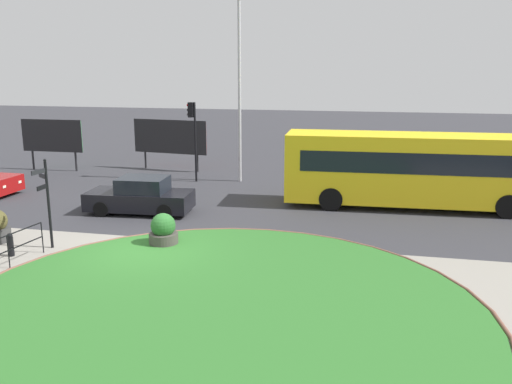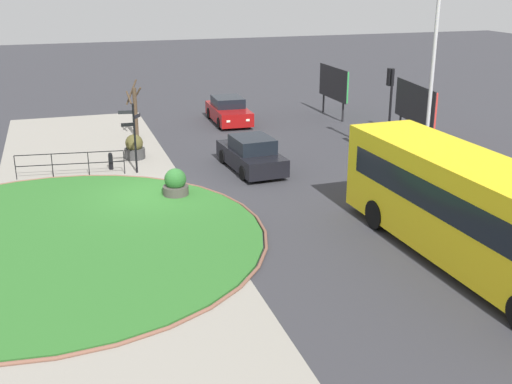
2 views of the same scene
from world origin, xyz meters
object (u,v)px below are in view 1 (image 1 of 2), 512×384
Objects in this scene: bus_yellow at (416,169)px; bollard_foreground at (11,245)px; billboard_left at (170,137)px; planter_near_signpost at (163,231)px; signpost_directional at (47,197)px; billboard_right at (52,137)px; traffic_light_near at (193,124)px; lamppost_tall at (239,85)px; car_far_lane at (141,197)px.

bollard_foreground is at bearing -147.06° from bus_yellow.
bus_yellow is (13.19, 9.25, 1.31)m from bollard_foreground.
bus_yellow reaches higher than billboard_left.
planter_near_signpost is at bearing 25.04° from bollard_foreground.
billboard_left is (-1.15, 14.37, 0.16)m from signpost_directional.
bus_yellow reaches higher than planter_near_signpost.
bollard_foreground is at bearing -63.26° from billboard_right.
traffic_light_near is (1.22, 11.55, 1.27)m from signpost_directional.
bollard_foreground is 16.16m from bus_yellow.
bus_yellow is 2.39× the size of billboard_left.
lamppost_tall is at bearing 154.20° from bus_yellow.
signpost_directional is 0.27× the size of bus_yellow.
lamppost_tall is (3.64, 12.10, 3.29)m from signpost_directional.
traffic_light_near is 1.09× the size of billboard_right.
lamppost_tall reaches higher than bus_yellow.
car_far_lane is at bearing 77.52° from signpost_directional.
bus_yellow is 2.51× the size of car_far_lane.
car_far_lane is 7.01m from traffic_light_near.
billboard_right is (-20.31, 4.62, 0.28)m from bus_yellow.
lamppost_tall is at bearing -18.19° from billboard_left.
billboard_left is 1.22× the size of billboard_right.
lamppost_tall is (2.41, 0.56, 2.02)m from traffic_light_near.
signpost_directional is 3.90× the size of bollard_foreground.
car_far_lane is 8.77m from lamppost_tall.
bollard_foreground is 4.90m from planter_near_signpost.
traffic_light_near is 3.66× the size of planter_near_signpost.
bus_yellow is 2.91× the size of billboard_right.
billboard_right reaches higher than billboard_left.
billboard_left reaches higher than car_far_lane.
lamppost_tall reaches higher than car_far_lane.
billboard_right reaches higher than planter_near_signpost.
car_far_lane is (-11.30, -3.31, -1.02)m from bus_yellow.
planter_near_signpost is at bearing -63.00° from billboard_left.
signpost_directional is at bearing -163.47° from planter_near_signpost.
signpost_directional is at bearing -78.23° from billboard_left.
bollard_foreground is at bearing 85.75° from traffic_light_near.
signpost_directional is 0.66× the size of billboard_left.
bus_yellow is 9.77× the size of planter_near_signpost.
bus_yellow reaches higher than bollard_foreground.
signpost_directional is 14.42m from billboard_left.
traffic_light_near is at bearing -94.90° from car_far_lane.
billboard_left is 14.21m from planter_near_signpost.
billboard_left is 6.92m from billboard_right.
billboard_right is at bearing -45.14° from car_far_lane.
signpost_directional reaches higher than planter_near_signpost.
traffic_light_near is 3.20m from lamppost_tall.
lamppost_tall is 8.34× the size of planter_near_signpost.
billboard_right is at bearing -160.34° from billboard_left.
billboard_right is 16.58m from planter_near_signpost.
planter_near_signpost is at bearing 107.89° from traffic_light_near.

